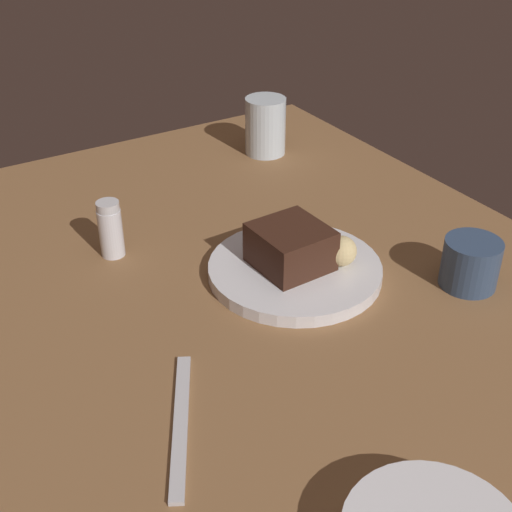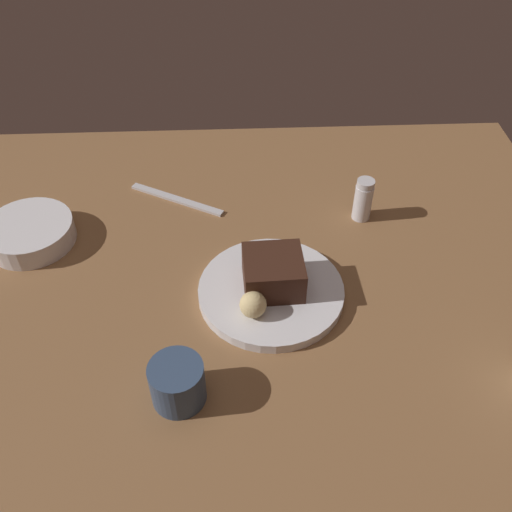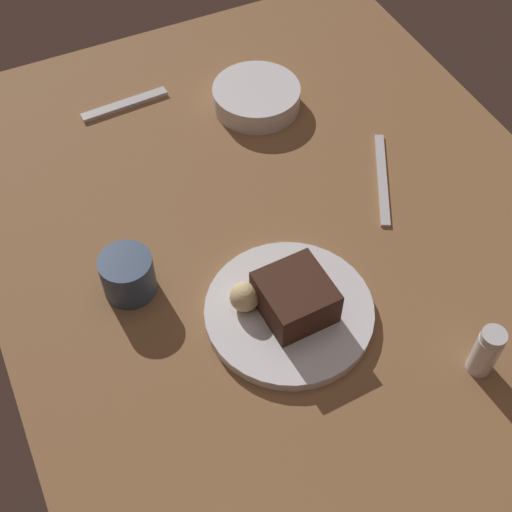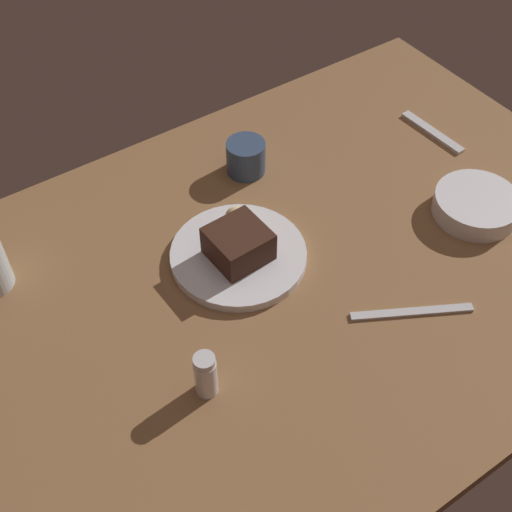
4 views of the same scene
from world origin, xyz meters
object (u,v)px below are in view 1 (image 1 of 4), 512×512
object	(u,v)px
salt_shaker	(111,229)
water_glass	(265,126)
bread_roll	(341,251)
chocolate_cake_slice	(291,247)
butter_knife	(181,423)
coffee_cup	(470,263)
dessert_plate	(295,270)

from	to	relation	value
salt_shaker	water_glass	bearing A→B (deg)	116.80
bread_roll	water_glass	distance (cm)	40.07
bread_roll	chocolate_cake_slice	bearing A→B (deg)	-120.29
salt_shaker	bread_roll	bearing A→B (deg)	48.89
chocolate_cake_slice	salt_shaker	size ratio (longest dim) A/B	1.12
bread_roll	butter_knife	world-z (taller)	bread_roll
bread_roll	salt_shaker	world-z (taller)	salt_shaker
salt_shaker	water_glass	distance (cm)	39.89
salt_shaker	water_glass	xyz separation A→B (cm)	(-17.98, 35.59, 1.02)
chocolate_cake_slice	water_glass	xyz separation A→B (cm)	(-34.73, 18.24, 0.61)
water_glass	butter_knife	distance (cm)	65.99
chocolate_cake_slice	bread_roll	world-z (taller)	chocolate_cake_slice
bread_roll	coffee_cup	size ratio (longest dim) A/B	0.55
chocolate_cake_slice	salt_shaker	world-z (taller)	salt_shaker
dessert_plate	bread_roll	world-z (taller)	bread_roll
water_glass	butter_knife	bearing A→B (deg)	-39.44
coffee_cup	butter_knife	size ratio (longest dim) A/B	0.37
butter_knife	dessert_plate	bearing A→B (deg)	151.86
water_glass	butter_knife	size ratio (longest dim) A/B	0.52
chocolate_cake_slice	butter_knife	size ratio (longest dim) A/B	0.47
dessert_plate	coffee_cup	size ratio (longest dim) A/B	3.12
chocolate_cake_slice	water_glass	world-z (taller)	water_glass
dessert_plate	water_glass	bearing A→B (deg)	153.24
chocolate_cake_slice	coffee_cup	world-z (taller)	chocolate_cake_slice
salt_shaker	coffee_cup	xyz separation A→B (cm)	(30.14, 35.27, -0.78)
chocolate_cake_slice	coffee_cup	size ratio (longest dim) A/B	1.24
salt_shaker	dessert_plate	bearing A→B (deg)	46.40
dessert_plate	chocolate_cake_slice	bearing A→B (deg)	-118.78
bread_roll	water_glass	world-z (taller)	water_glass
coffee_cup	butter_knife	world-z (taller)	coffee_cup
dessert_plate	bread_roll	xyz separation A→B (cm)	(2.95, 5.01, 2.78)
chocolate_cake_slice	butter_knife	xyz separation A→B (cm)	(16.10, -23.59, -4.07)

